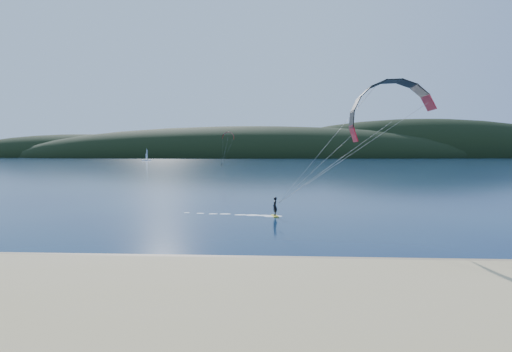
# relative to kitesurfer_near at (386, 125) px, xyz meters

# --- Properties ---
(ground) EXTENTS (1800.00, 1800.00, 0.00)m
(ground) POSITION_rel_kitesurfer_near_xyz_m (-14.39, -19.37, -9.34)
(ground) COLOR #08173C
(ground) RESTS_ON ground
(wet_sand) EXTENTS (220.00, 2.50, 0.10)m
(wet_sand) POSITION_rel_kitesurfer_near_xyz_m (-14.39, -14.87, -9.29)
(wet_sand) COLOR olive
(wet_sand) RESTS_ON ground
(headland) EXTENTS (1200.00, 310.00, 140.00)m
(headland) POSITION_rel_kitesurfer_near_xyz_m (-13.76, 725.92, -9.34)
(headland) COLOR black
(headland) RESTS_ON ground
(kitesurfer_near) EXTENTS (25.93, 7.46, 14.51)m
(kitesurfer_near) POSITION_rel_kitesurfer_near_xyz_m (0.00, 0.00, 0.00)
(kitesurfer_near) COLOR yellow
(kitesurfer_near) RESTS_ON ground
(kitesurfer_far) EXTENTS (7.90, 4.63, 17.31)m
(kitesurfer_far) POSITION_rel_kitesurfer_near_xyz_m (-38.26, 188.03, 5.84)
(kitesurfer_far) COLOR yellow
(kitesurfer_far) RESTS_ON ground
(sailboat) EXTENTS (8.84, 5.79, 12.78)m
(sailboat) POSITION_rel_kitesurfer_near_xyz_m (-144.33, 375.94, -8.40)
(sailboat) COLOR white
(sailboat) RESTS_ON ground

